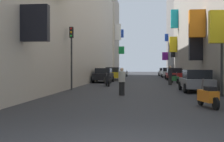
{
  "coord_description": "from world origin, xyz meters",
  "views": [
    {
      "loc": [
        0.42,
        -5.64,
        1.61
      ],
      "look_at": [
        -3.27,
        29.14,
        1.16
      ],
      "focal_mm": 49.27,
      "sensor_mm": 36.0,
      "label": 1
    }
  ],
  "objects": [
    {
      "name": "building_left_near",
      "position": [
        -8.0,
        23.11,
        6.27
      ],
      "size": [
        7.38,
        46.24,
        12.54
      ],
      "color": "#B2A899",
      "rests_on": "ground"
    },
    {
      "name": "parked_car_white",
      "position": [
        3.9,
        51.25,
        0.77
      ],
      "size": [
        1.83,
        4.07,
        1.45
      ],
      "color": "white",
      "rests_on": "ground"
    },
    {
      "name": "traffic_light_near_corner",
      "position": [
        4.6,
        11.63,
        2.99
      ],
      "size": [
        0.26,
        0.34,
        4.4
      ],
      "color": "#2D2D2D",
      "rests_on": "ground"
    },
    {
      "name": "building_left_mid_c",
      "position": [
        -7.99,
        54.73,
        7.49
      ],
      "size": [
        7.34,
        10.52,
        14.99
      ],
      "color": "#9E9384",
      "rests_on": "ground"
    },
    {
      "name": "ground_plane",
      "position": [
        0.0,
        30.0,
        0.0
      ],
      "size": [
        140.0,
        140.0,
        0.0
      ],
      "primitive_type": "plane",
      "color": "#2D2D30"
    },
    {
      "name": "pedestrian_crossing",
      "position": [
        -0.87,
        11.76,
        0.78
      ],
      "size": [
        0.51,
        0.51,
        1.57
      ],
      "color": "black",
      "rests_on": "ground"
    },
    {
      "name": "parked_car_black",
      "position": [
        -3.88,
        26.36,
        0.78
      ],
      "size": [
        1.93,
        3.95,
        1.5
      ],
      "color": "black",
      "rests_on": "ground"
    },
    {
      "name": "scooter_white",
      "position": [
        -2.6,
        46.68,
        0.46
      ],
      "size": [
        0.5,
        1.85,
        1.13
      ],
      "color": "silver",
      "rests_on": "ground"
    },
    {
      "name": "scooter_green",
      "position": [
        3.39,
        25.37,
        0.46
      ],
      "size": [
        0.77,
        1.94,
        1.13
      ],
      "color": "#287F3D",
      "rests_on": "ground"
    },
    {
      "name": "building_right_mid_a",
      "position": [
        7.98,
        39.55,
        6.01
      ],
      "size": [
        7.07,
        8.61,
        12.02
      ],
      "color": "gray",
      "rests_on": "ground"
    },
    {
      "name": "parked_car_yellow",
      "position": [
        -3.5,
        32.41,
        0.82
      ],
      "size": [
        2.01,
        4.2,
        1.58
      ],
      "color": "gold",
      "rests_on": "ground"
    },
    {
      "name": "traffic_light_far_corner",
      "position": [
        -4.61,
        15.18,
        2.98
      ],
      "size": [
        0.26,
        0.34,
        4.38
      ],
      "color": "#2D2D2D",
      "rests_on": "ground"
    },
    {
      "name": "parked_car_silver",
      "position": [
        4.01,
        42.28,
        0.79
      ],
      "size": [
        2.02,
        3.99,
        1.51
      ],
      "color": "#B7B7BC",
      "rests_on": "ground"
    },
    {
      "name": "building_right_mid_b",
      "position": [
        8.0,
        51.93,
        8.29
      ],
      "size": [
        7.11,
        16.14,
        16.59
      ],
      "color": "slate",
      "rests_on": "ground"
    },
    {
      "name": "pedestrian_near_left",
      "position": [
        2.71,
        22.36,
        0.86
      ],
      "size": [
        0.54,
        0.54,
        1.72
      ],
      "color": "#242424",
      "rests_on": "ground"
    },
    {
      "name": "scooter_black",
      "position": [
        -2.71,
        20.26,
        0.46
      ],
      "size": [
        0.71,
        1.84,
        1.13
      ],
      "color": "black",
      "rests_on": "ground"
    },
    {
      "name": "scooter_orange",
      "position": [
        2.92,
        6.81,
        0.46
      ],
      "size": [
        0.67,
        1.87,
        1.13
      ],
      "color": "orange",
      "rests_on": "ground"
    },
    {
      "name": "parked_car_red",
      "position": [
        4.07,
        33.2,
        0.78
      ],
      "size": [
        1.99,
        4.31,
        1.49
      ],
      "color": "#B21E1E",
      "rests_on": "ground"
    },
    {
      "name": "parked_car_grey",
      "position": [
        3.78,
        14.84,
        0.75
      ],
      "size": [
        1.91,
        4.18,
        1.44
      ],
      "color": "slate",
      "rests_on": "ground"
    }
  ]
}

